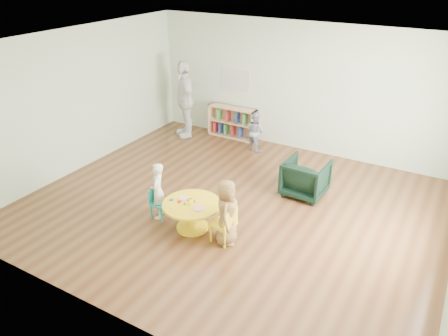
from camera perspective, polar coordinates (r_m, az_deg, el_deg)
name	(u,v)px	position (r m, az deg, el deg)	size (l,w,h in m)	color
room	(235,104)	(6.95, 1.42, 8.37)	(7.10, 7.00, 2.80)	#55321A
activity_table	(192,211)	(7.03, -4.21, -5.64)	(0.94, 0.94, 0.51)	yellow
kid_chair_left	(159,202)	(7.43, -8.55, -4.37)	(0.30, 0.30, 0.52)	teal
kid_chair_right	(225,224)	(6.69, 0.18, -7.28)	(0.37, 0.37, 0.62)	yellow
bookshelf	(232,122)	(10.56, 1.08, 6.01)	(1.20, 0.30, 0.75)	tan
alphabet_poster	(236,81)	(10.35, 1.54, 11.32)	(0.74, 0.01, 0.54)	silver
armchair	(306,178)	(8.09, 10.60, -1.28)	(0.74, 0.76, 0.69)	black
child_left	(158,191)	(7.31, -8.66, -2.97)	(0.36, 0.24, 0.98)	silver
child_right	(227,212)	(6.58, 0.36, -5.82)	(0.52, 0.34, 1.06)	gold
toddler	(255,131)	(9.79, 4.07, 4.80)	(0.44, 0.34, 0.90)	#1C2548
adult_caretaker	(185,99)	(10.50, -5.15, 8.96)	(1.07, 0.45, 1.83)	white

